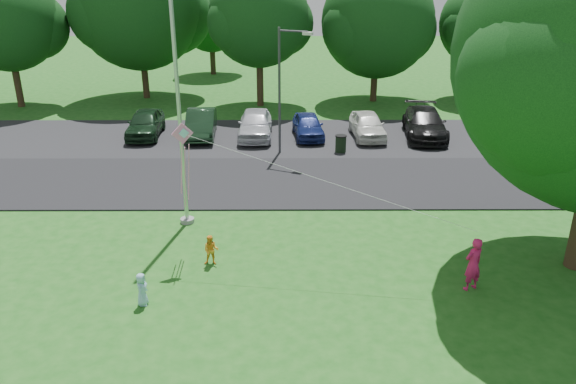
{
  "coord_description": "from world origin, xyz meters",
  "views": [
    {
      "loc": [
        0.09,
        -13.46,
        8.79
      ],
      "look_at": [
        0.16,
        4.0,
        1.6
      ],
      "focal_mm": 35.0,
      "sensor_mm": 36.0,
      "label": 1
    }
  ],
  "objects_px": {
    "child_yellow": "(211,250)",
    "flagpole": "(179,110)",
    "street_lamp": "(284,80)",
    "woman": "(473,264)",
    "child_blue": "(142,289)",
    "trash_can": "(341,144)",
    "kite": "(191,149)"
  },
  "relations": [
    {
      "from": "street_lamp",
      "to": "woman",
      "type": "distance_m",
      "value": 13.74
    },
    {
      "from": "trash_can",
      "to": "child_blue",
      "type": "distance_m",
      "value": 14.82
    },
    {
      "from": "woman",
      "to": "child_yellow",
      "type": "distance_m",
      "value": 7.8
    },
    {
      "from": "flagpole",
      "to": "kite",
      "type": "bearing_deg",
      "value": -73.22
    },
    {
      "from": "flagpole",
      "to": "child_blue",
      "type": "distance_m",
      "value": 6.44
    },
    {
      "from": "child_yellow",
      "to": "woman",
      "type": "bearing_deg",
      "value": -8.39
    },
    {
      "from": "child_blue",
      "to": "kite",
      "type": "height_order",
      "value": "kite"
    },
    {
      "from": "trash_can",
      "to": "street_lamp",
      "type": "bearing_deg",
      "value": -176.48
    },
    {
      "from": "flagpole",
      "to": "woman",
      "type": "distance_m",
      "value": 10.54
    },
    {
      "from": "street_lamp",
      "to": "trash_can",
      "type": "xyz_separation_m",
      "value": [
        2.79,
        0.17,
        -3.17
      ]
    },
    {
      "from": "street_lamp",
      "to": "kite",
      "type": "distance_m",
      "value": 10.59
    },
    {
      "from": "street_lamp",
      "to": "kite",
      "type": "relative_size",
      "value": 0.69
    },
    {
      "from": "trash_can",
      "to": "child_yellow",
      "type": "relative_size",
      "value": 0.91
    },
    {
      "from": "flagpole",
      "to": "street_lamp",
      "type": "height_order",
      "value": "flagpole"
    },
    {
      "from": "street_lamp",
      "to": "child_yellow",
      "type": "height_order",
      "value": "street_lamp"
    },
    {
      "from": "child_yellow",
      "to": "child_blue",
      "type": "bearing_deg",
      "value": -123.85
    },
    {
      "from": "child_yellow",
      "to": "flagpole",
      "type": "bearing_deg",
      "value": 114.85
    },
    {
      "from": "street_lamp",
      "to": "child_yellow",
      "type": "xyz_separation_m",
      "value": [
        -2.25,
        -10.85,
        -3.13
      ]
    },
    {
      "from": "child_yellow",
      "to": "kite",
      "type": "distance_m",
      "value": 3.2
    },
    {
      "from": "trash_can",
      "to": "woman",
      "type": "relative_size",
      "value": 0.55
    },
    {
      "from": "child_yellow",
      "to": "street_lamp",
      "type": "bearing_deg",
      "value": 80.71
    },
    {
      "from": "trash_can",
      "to": "child_yellow",
      "type": "bearing_deg",
      "value": -114.54
    },
    {
      "from": "flagpole",
      "to": "woman",
      "type": "height_order",
      "value": "flagpole"
    },
    {
      "from": "child_blue",
      "to": "kite",
      "type": "relative_size",
      "value": 0.11
    },
    {
      "from": "street_lamp",
      "to": "trash_can",
      "type": "distance_m",
      "value": 4.23
    },
    {
      "from": "woman",
      "to": "kite",
      "type": "height_order",
      "value": "kite"
    },
    {
      "from": "woman",
      "to": "child_blue",
      "type": "distance_m",
      "value": 9.32
    },
    {
      "from": "woman",
      "to": "child_yellow",
      "type": "xyz_separation_m",
      "value": [
        -7.65,
        1.46,
        -0.32
      ]
    },
    {
      "from": "flagpole",
      "to": "kite",
      "type": "relative_size",
      "value": 1.15
    },
    {
      "from": "kite",
      "to": "flagpole",
      "type": "bearing_deg",
      "value": 89.82
    },
    {
      "from": "child_blue",
      "to": "kite",
      "type": "xyz_separation_m",
      "value": [
        1.09,
        2.85,
        3.1
      ]
    },
    {
      "from": "woman",
      "to": "child_yellow",
      "type": "bearing_deg",
      "value": -37.31
    }
  ]
}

